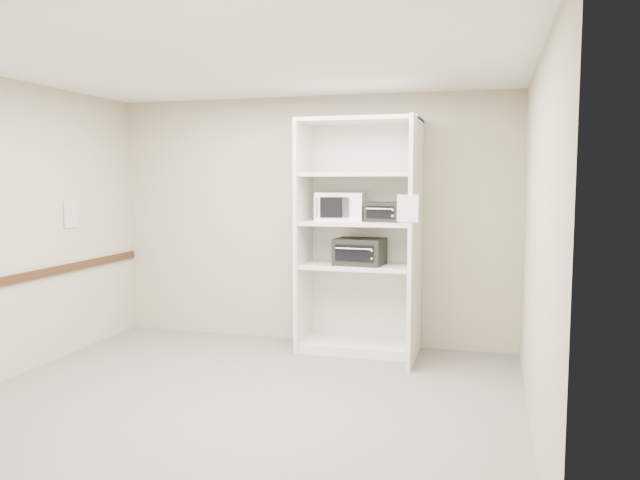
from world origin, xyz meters
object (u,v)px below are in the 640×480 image
(toaster_oven_upper, at_px, (384,212))
(toaster_oven_lower, at_px, (360,252))
(shelving_unit, at_px, (364,244))
(microwave, at_px, (340,207))

(toaster_oven_upper, height_order, toaster_oven_lower, toaster_oven_upper)
(shelving_unit, xyz_separation_m, microwave, (-0.26, 0.04, 0.39))
(microwave, distance_m, toaster_oven_upper, 0.48)
(shelving_unit, relative_size, toaster_oven_upper, 6.93)
(shelving_unit, distance_m, toaster_oven_lower, 0.09)
(microwave, height_order, toaster_oven_lower, microwave)
(toaster_oven_lower, bearing_deg, toaster_oven_upper, 8.73)
(toaster_oven_upper, bearing_deg, toaster_oven_lower, -169.37)
(microwave, xyz_separation_m, toaster_oven_lower, (0.22, -0.06, -0.46))
(microwave, xyz_separation_m, toaster_oven_upper, (0.47, -0.05, -0.05))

